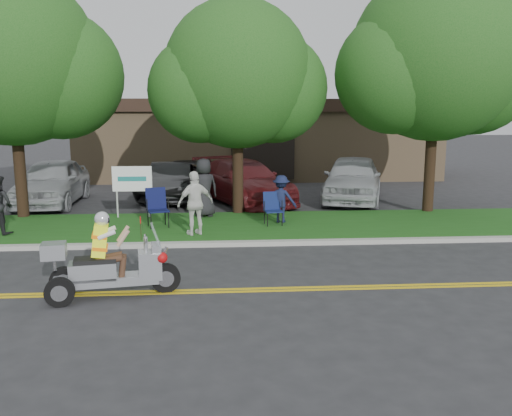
{
  "coord_description": "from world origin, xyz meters",
  "views": [
    {
      "loc": [
        -0.19,
        -10.78,
        3.58
      ],
      "look_at": [
        0.73,
        2.0,
        1.2
      ],
      "focal_mm": 38.0,
      "sensor_mm": 36.0,
      "label": 1
    }
  ],
  "objects": [
    {
      "name": "curb",
      "position": [
        0.0,
        3.05,
        0.06
      ],
      "size": [
        60.0,
        0.25,
        0.12
      ],
      "primitive_type": "cube",
      "color": "#A8A89E",
      "rests_on": "ground"
    },
    {
      "name": "commercial_building",
      "position": [
        2.0,
        18.98,
        2.01
      ],
      "size": [
        18.0,
        8.2,
        4.0
      ],
      "color": "#9E7F5B",
      "rests_on": "ground"
    },
    {
      "name": "parked_car_right",
      "position": [
        0.8,
        9.69,
        0.81
      ],
      "size": [
        4.37,
        6.03,
        1.62
      ],
      "primitive_type": "imported",
      "rotation": [
        0.0,
        0.0,
        0.42
      ],
      "color": "#561417",
      "rests_on": "ground"
    },
    {
      "name": "parked_car_far_left",
      "position": [
        -6.34,
        9.74,
        0.86
      ],
      "size": [
        2.13,
        5.09,
        1.72
      ],
      "primitive_type": "imported",
      "rotation": [
        0.0,
        0.0,
        0.02
      ],
      "color": "#A2A4A9",
      "rests_on": "ground"
    },
    {
      "name": "spectator_adult_right",
      "position": [
        -0.8,
        4.0,
        0.99
      ],
      "size": [
        1.12,
        0.85,
        1.77
      ],
      "primitive_type": "imported",
      "rotation": [
        0.0,
        0.0,
        3.6
      ],
      "color": "white",
      "rests_on": "grass_verge"
    },
    {
      "name": "spectator_chair_b",
      "position": [
        -0.62,
        6.52,
        1.05
      ],
      "size": [
        1.08,
        0.9,
        1.89
      ],
      "primitive_type": "imported",
      "rotation": [
        0.0,
        0.0,
        3.52
      ],
      "color": "black",
      "rests_on": "grass_verge"
    },
    {
      "name": "parked_car_mid",
      "position": [
        -1.52,
        10.82,
        0.74
      ],
      "size": [
        4.09,
        5.85,
        1.48
      ],
      "primitive_type": "imported",
      "rotation": [
        0.0,
        0.0,
        -0.34
      ],
      "color": "black",
      "rests_on": "ground"
    },
    {
      "name": "business_sign",
      "position": [
        -2.9,
        6.6,
        1.26
      ],
      "size": [
        1.25,
        0.06,
        1.75
      ],
      "color": "silver",
      "rests_on": "ground"
    },
    {
      "name": "parked_car_left",
      "position": [
        -2.0,
        10.52,
        0.72
      ],
      "size": [
        1.78,
        4.48,
        1.45
      ],
      "primitive_type": "imported",
      "rotation": [
        0.0,
        0.0,
        0.06
      ],
      "color": "#292A2C",
      "rests_on": "ground"
    },
    {
      "name": "ground",
      "position": [
        0.0,
        0.0,
        0.0
      ],
      "size": [
        120.0,
        120.0,
        0.0
      ],
      "primitive_type": "plane",
      "color": "#28282B",
      "rests_on": "ground"
    },
    {
      "name": "lawn_chair_b",
      "position": [
        -1.99,
        5.19,
        0.74
      ],
      "size": [
        0.76,
        0.77,
        1.14
      ],
      "rotation": [
        0.0,
        0.0,
        0.31
      ],
      "color": "black",
      "rests_on": "grass_verge"
    },
    {
      "name": "lawn_chair_a",
      "position": [
        1.46,
        5.21,
        0.65
      ],
      "size": [
        0.58,
        0.6,
        0.98
      ],
      "rotation": [
        0.0,
        0.0,
        0.14
      ],
      "color": "black",
      "rests_on": "grass_verge"
    },
    {
      "name": "trike_scooter",
      "position": [
        -2.32,
        -0.66,
        0.58
      ],
      "size": [
        2.55,
        0.98,
        1.67
      ],
      "rotation": [
        0.0,
        0.0,
        0.16
      ],
      "color": "black",
      "rests_on": "ground"
    },
    {
      "name": "tree_mid",
      "position": [
        0.55,
        7.23,
        4.43
      ],
      "size": [
        5.88,
        4.8,
        7.05
      ],
      "color": "#332114",
      "rests_on": "ground"
    },
    {
      "name": "centerline_near",
      "position": [
        0.0,
        -0.58,
        0.01
      ],
      "size": [
        60.0,
        0.1,
        0.01
      ],
      "primitive_type": "cube",
      "color": "gold",
      "rests_on": "ground"
    },
    {
      "name": "parked_car_far_right",
      "position": [
        5.05,
        9.73,
        0.89
      ],
      "size": [
        3.57,
        5.6,
        1.77
      ],
      "primitive_type": "imported",
      "rotation": [
        0.0,
        0.0,
        -0.31
      ],
      "color": "#A7AAAF",
      "rests_on": "ground"
    },
    {
      "name": "centerline_far",
      "position": [
        0.0,
        -0.42,
        0.01
      ],
      "size": [
        60.0,
        0.1,
        0.01
      ],
      "primitive_type": "cube",
      "color": "gold",
      "rests_on": "ground"
    },
    {
      "name": "tree_right",
      "position": [
        7.06,
        7.03,
        5.03
      ],
      "size": [
        6.86,
        5.6,
        8.07
      ],
      "color": "#332114",
      "rests_on": "ground"
    },
    {
      "name": "spectator_chair_a",
      "position": [
        1.76,
        5.46,
        0.83
      ],
      "size": [
        1.06,
        0.81,
        1.45
      ],
      "primitive_type": "imported",
      "rotation": [
        0.0,
        0.0,
        2.82
      ],
      "color": "#161D3D",
      "rests_on": "grass_verge"
    },
    {
      "name": "tree_left",
      "position": [
        -6.44,
        7.03,
        4.85
      ],
      "size": [
        6.62,
        5.4,
        7.78
      ],
      "color": "#332114",
      "rests_on": "ground"
    },
    {
      "name": "grass_verge",
      "position": [
        0.0,
        5.2,
        0.06
      ],
      "size": [
        60.0,
        4.0,
        0.1
      ],
      "primitive_type": "cube",
      "color": "#1C5215",
      "rests_on": "ground"
    }
  ]
}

